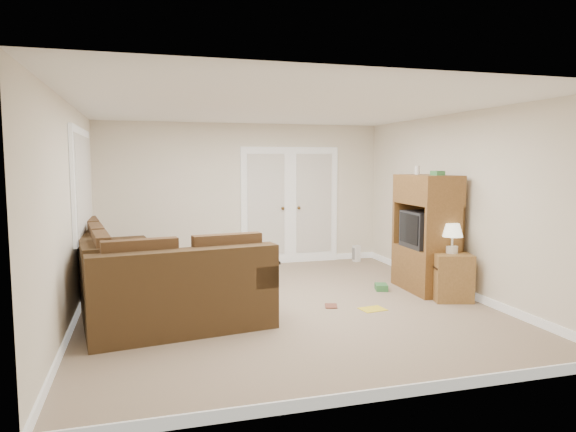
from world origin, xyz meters
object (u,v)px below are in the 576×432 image
object	(u,v)px
sectional_sofa	(144,284)
coffee_table	(225,271)
tv_armoire	(426,232)
side_cabinet	(451,272)

from	to	relation	value
sectional_sofa	coffee_table	bearing A→B (deg)	33.73
tv_armoire	side_cabinet	xyz separation A→B (m)	(0.06, -0.55, -0.46)
coffee_table	tv_armoire	bearing A→B (deg)	-34.74
coffee_table	side_cabinet	size ratio (longest dim) A/B	1.18
sectional_sofa	side_cabinet	world-z (taller)	side_cabinet
tv_armoire	coffee_table	bearing A→B (deg)	162.67
sectional_sofa	tv_armoire	bearing A→B (deg)	-7.10
coffee_table	side_cabinet	world-z (taller)	side_cabinet
sectional_sofa	side_cabinet	distance (m)	3.96
sectional_sofa	tv_armoire	xyz separation A→B (m)	(3.87, 0.08, 0.47)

